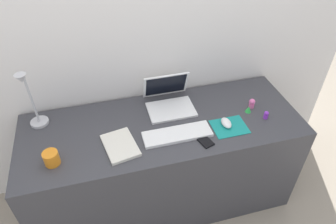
# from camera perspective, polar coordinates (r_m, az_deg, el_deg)

# --- Properties ---
(ground_plane) EXTENTS (6.00, 6.00, 0.00)m
(ground_plane) POSITION_cam_1_polar(r_m,az_deg,el_deg) (2.46, -0.80, -15.10)
(ground_plane) COLOR gray
(back_wall) EXTENTS (2.95, 0.05, 1.65)m
(back_wall) POSITION_cam_1_polar(r_m,az_deg,el_deg) (2.13, -3.46, 5.77)
(back_wall) COLOR silver
(back_wall) RESTS_ON ground_plane
(desk) EXTENTS (1.75, 0.65, 0.74)m
(desk) POSITION_cam_1_polar(r_m,az_deg,el_deg) (2.17, -0.89, -9.50)
(desk) COLOR #38383D
(desk) RESTS_ON ground_plane
(laptop) EXTENTS (0.30, 0.28, 0.20)m
(laptop) POSITION_cam_1_polar(r_m,az_deg,el_deg) (2.02, 0.12, 2.53)
(laptop) COLOR white
(laptop) RESTS_ON desk
(keyboard) EXTENTS (0.41, 0.13, 0.02)m
(keyboard) POSITION_cam_1_polar(r_m,az_deg,el_deg) (1.82, 1.73, -4.15)
(keyboard) COLOR white
(keyboard) RESTS_ON desk
(mousepad) EXTENTS (0.21, 0.17, 0.00)m
(mousepad) POSITION_cam_1_polar(r_m,az_deg,el_deg) (1.92, 11.33, -2.70)
(mousepad) COLOR teal
(mousepad) RESTS_ON desk
(mouse) EXTENTS (0.06, 0.10, 0.03)m
(mouse) POSITION_cam_1_polar(r_m,az_deg,el_deg) (1.92, 10.76, -1.99)
(mouse) COLOR white
(mouse) RESTS_ON mousepad
(cell_phone) EXTENTS (0.10, 0.14, 0.01)m
(cell_phone) POSITION_cam_1_polar(r_m,az_deg,el_deg) (1.81, 6.64, -5.14)
(cell_phone) COLOR black
(cell_phone) RESTS_ON desk
(desk_lamp) EXTENTS (0.11, 0.14, 0.39)m
(desk_lamp) POSITION_cam_1_polar(r_m,az_deg,el_deg) (1.94, -24.06, 1.78)
(desk_lamp) COLOR #B7B7BC
(desk_lamp) RESTS_ON desk
(notebook_pad) EXTENTS (0.21, 0.27, 0.02)m
(notebook_pad) POSITION_cam_1_polar(r_m,az_deg,el_deg) (1.78, -8.86, -6.14)
(notebook_pad) COLOR silver
(notebook_pad) RESTS_ON desk
(coffee_mug) EXTENTS (0.08, 0.08, 0.08)m
(coffee_mug) POSITION_cam_1_polar(r_m,az_deg,el_deg) (1.77, -20.84, -8.01)
(coffee_mug) COLOR orange
(coffee_mug) RESTS_ON desk
(toy_figurine_green) EXTENTS (0.04, 0.04, 0.04)m
(toy_figurine_green) POSITION_cam_1_polar(r_m,az_deg,el_deg) (2.05, 14.71, 0.51)
(toy_figurine_green) COLOR green
(toy_figurine_green) RESTS_ON desk
(toy_figurine_pink) EXTENTS (0.04, 0.04, 0.07)m
(toy_figurine_pink) POSITION_cam_1_polar(r_m,az_deg,el_deg) (2.08, 15.31, 1.59)
(toy_figurine_pink) COLOR pink
(toy_figurine_pink) RESTS_ON desk
(toy_figurine_purple) EXTENTS (0.03, 0.03, 0.05)m
(toy_figurine_purple) POSITION_cam_1_polar(r_m,az_deg,el_deg) (2.02, 17.75, -0.50)
(toy_figurine_purple) COLOR purple
(toy_figurine_purple) RESTS_ON desk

